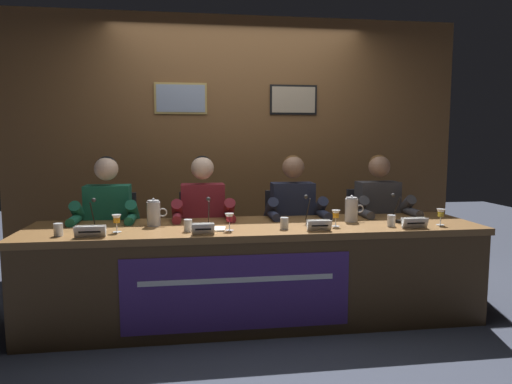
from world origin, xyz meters
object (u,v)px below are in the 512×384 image
at_px(chair_far_right, 371,240).
at_px(water_pitcher_left_side, 154,213).
at_px(juice_glass_center_right, 336,215).
at_px(chair_center_left, 203,246).
at_px(nameplate_center_left, 203,229).
at_px(water_pitcher_right_side, 352,210).
at_px(microphone_center_left, 209,218).
at_px(water_cup_center_right, 284,224).
at_px(microphone_far_left, 92,219).
at_px(juice_glass_far_right, 441,214).
at_px(water_cup_far_right, 391,221).
at_px(microphone_center_right, 309,214).
at_px(chair_far_left, 112,249).
at_px(nameplate_far_right, 415,223).
at_px(document_stack_center_left, 211,229).
at_px(panelist_center_left, 203,218).
at_px(panelist_center_right, 295,216).
at_px(water_cup_far_left, 58,230).
at_px(juice_glass_center_left, 229,219).
at_px(panelist_far_right, 381,214).
at_px(microphone_far_right, 397,212).
at_px(nameplate_far_left, 90,231).
at_px(chair_center_right, 289,243).
at_px(conference_table, 258,258).
at_px(water_cup_center_left, 188,226).
at_px(panelist_far_left, 107,221).
at_px(juice_glass_far_left, 117,220).
at_px(nameplate_center_right, 319,225).

height_order(chair_far_right, water_pitcher_left_side, water_pitcher_left_side).
bearing_deg(juice_glass_center_right, chair_center_left, 142.41).
xyz_separation_m(nameplate_center_left, water_pitcher_right_side, (1.17, 0.35, 0.05)).
bearing_deg(chair_center_left, chair_far_right, 0.00).
height_order(microphone_center_left, water_cup_center_right, microphone_center_left).
xyz_separation_m(microphone_far_left, water_pitcher_right_side, (1.96, 0.04, 0.02)).
xyz_separation_m(juice_glass_far_right, water_cup_far_right, (-0.39, 0.01, -0.05)).
height_order(microphone_center_right, water_pitcher_left_side, microphone_center_right).
bearing_deg(chair_far_left, nameplate_far_right, -21.25).
distance_m(water_cup_center_right, document_stack_center_left, 0.53).
bearing_deg(microphone_center_left, juice_glass_center_right, -5.73).
bearing_deg(panelist_center_left, panelist_center_right, 0.00).
relative_size(water_cup_far_left, juice_glass_center_left, 0.69).
bearing_deg(panelist_center_left, panelist_far_right, 0.00).
height_order(panelist_center_right, panelist_far_right, same).
height_order(juice_glass_center_left, juice_glass_far_right, same).
distance_m(microphone_center_left, water_pitcher_left_side, 0.43).
relative_size(water_cup_far_left, microphone_center_right, 0.39).
relative_size(juice_glass_center_left, juice_glass_center_right, 1.00).
distance_m(panelist_center_right, chair_far_right, 0.85).
relative_size(microphone_far_right, water_pitcher_left_side, 1.03).
xyz_separation_m(juice_glass_center_right, water_pitcher_left_side, (-1.34, 0.22, 0.01)).
relative_size(panelist_center_right, juice_glass_far_right, 10.00).
bearing_deg(juice_glass_center_right, panelist_center_left, 150.66).
bearing_deg(panelist_center_right, water_pitcher_left_side, -164.56).
relative_size(nameplate_far_left, chair_center_right, 0.22).
xyz_separation_m(chair_center_left, microphone_far_right, (1.50, -0.62, 0.36)).
height_order(conference_table, juice_glass_center_right, juice_glass_center_right).
relative_size(chair_center_right, water_cup_center_right, 10.74).
bearing_deg(nameplate_center_left, document_stack_center_left, 70.62).
relative_size(water_cup_center_left, microphone_center_left, 0.39).
height_order(water_cup_far_left, panelist_center_right, panelist_center_right).
height_order(panelist_far_left, juice_glass_far_left, panelist_far_left).
distance_m(chair_center_left, chair_center_right, 0.77).
distance_m(conference_table, panelist_far_right, 1.28).
distance_m(chair_far_left, water_cup_center_right, 1.58).
bearing_deg(panelist_center_right, juice_glass_far_left, -159.01).
bearing_deg(microphone_far_right, chair_center_right, 139.72).
bearing_deg(juice_glass_center_left, panelist_center_right, 44.00).
bearing_deg(chair_center_left, nameplate_center_left, -91.33).
bearing_deg(panelist_far_right, water_pitcher_left_side, -170.63).
bearing_deg(water_cup_far_left, microphone_far_left, 50.42).
relative_size(nameplate_center_right, juice_glass_center_right, 1.38).
bearing_deg(conference_table, juice_glass_far_right, -4.21).
relative_size(panelist_center_left, chair_center_right, 1.36).
height_order(nameplate_far_left, juice_glass_far_left, juice_glass_far_left).
distance_m(panelist_far_left, nameplate_center_right, 1.71).
distance_m(panelist_center_right, microphone_center_right, 0.42).
bearing_deg(juice_glass_far_right, panelist_center_left, 161.22).
relative_size(chair_center_left, juice_glass_far_right, 7.36).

